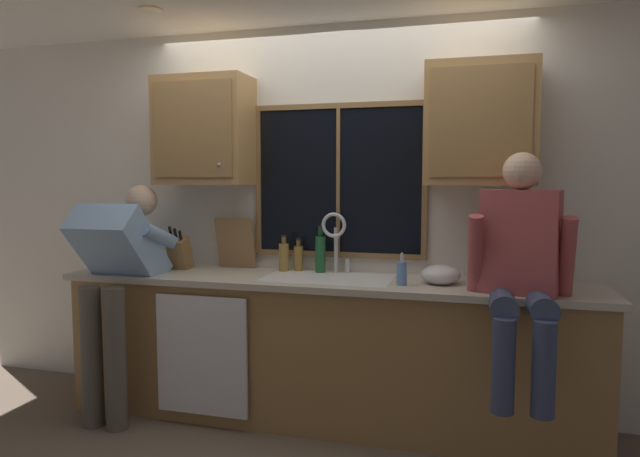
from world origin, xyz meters
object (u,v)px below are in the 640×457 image
object	(u,v)px
knife_block	(180,254)
bottle_green_glass	(284,256)
person_sitting_on_counter	(521,262)
cutting_board	(236,243)
bottle_tall_clear	(320,253)
person_standing	(118,273)
mixing_bowl	(441,275)
soap_dispenser	(402,273)
bottle_amber_small	(298,258)

from	to	relation	value
knife_block	bottle_green_glass	size ratio (longest dim) A/B	1.31
person_sitting_on_counter	cutting_board	world-z (taller)	person_sitting_on_counter
cutting_board	bottle_tall_clear	size ratio (longest dim) A/B	1.15
person_standing	mixing_bowl	xyz separation A→B (m)	(2.00, 0.29, 0.03)
knife_block	soap_dispenser	xyz separation A→B (m)	(1.54, -0.18, -0.04)
person_sitting_on_counter	soap_dispenser	world-z (taller)	person_sitting_on_counter
knife_block	cutting_board	size ratio (longest dim) A/B	0.89
person_standing	bottle_tall_clear	xyz separation A→B (m)	(1.20, 0.48, 0.11)
bottle_tall_clear	knife_block	bearing A→B (deg)	-172.34
person_standing	person_sitting_on_counter	distance (m)	2.43
knife_block	person_sitting_on_counter	bearing A→B (deg)	-8.78
soap_dispenser	bottle_green_glass	bearing A→B (deg)	160.74
bottle_tall_clear	bottle_green_glass	bearing A→B (deg)	-175.62
knife_block	soap_dispenser	world-z (taller)	knife_block
cutting_board	bottle_amber_small	world-z (taller)	cutting_board
bottle_green_glass	bottle_amber_small	size ratio (longest dim) A/B	1.11
person_sitting_on_counter	bottle_amber_small	xyz separation A→B (m)	(-1.37, 0.49, -0.09)
knife_block	bottle_tall_clear	xyz separation A→B (m)	(0.96, 0.13, 0.02)
knife_block	bottle_green_glass	xyz separation A→B (m)	(0.71, 0.11, -0.01)
cutting_board	mixing_bowl	size ratio (longest dim) A/B	1.54
soap_dispenser	bottle_tall_clear	world-z (taller)	bottle_tall_clear
person_standing	bottle_green_glass	world-z (taller)	person_standing
cutting_board	bottle_tall_clear	xyz separation A→B (m)	(0.61, -0.02, -0.05)
cutting_board	knife_block	bearing A→B (deg)	-157.19
person_standing	bottle_amber_small	xyz separation A→B (m)	(1.05, 0.50, 0.07)
knife_block	soap_dispenser	bearing A→B (deg)	-6.59
knife_block	mixing_bowl	world-z (taller)	knife_block
bottle_tall_clear	cutting_board	bearing A→B (deg)	178.42
mixing_bowl	bottle_amber_small	world-z (taller)	bottle_amber_small
knife_block	bottle_green_glass	bearing A→B (deg)	8.80
bottle_amber_small	mixing_bowl	bearing A→B (deg)	-12.75
soap_dispenser	bottle_tall_clear	bearing A→B (deg)	151.93
person_sitting_on_counter	soap_dispenser	bearing A→B (deg)	166.07
bottle_amber_small	bottle_green_glass	bearing A→B (deg)	-156.23
person_sitting_on_counter	bottle_green_glass	xyz separation A→B (m)	(-1.46, 0.45, -0.08)
person_sitting_on_counter	cutting_board	distance (m)	1.89
soap_dispenser	bottle_green_glass	xyz separation A→B (m)	(-0.83, 0.29, 0.03)
soap_dispenser	mixing_bowl	bearing A→B (deg)	27.68
person_sitting_on_counter	mixing_bowl	size ratio (longest dim) A/B	5.38
knife_block	bottle_tall_clear	world-z (taller)	bottle_tall_clear
bottle_green_glass	bottle_tall_clear	world-z (taller)	bottle_tall_clear
mixing_bowl	bottle_green_glass	world-z (taller)	bottle_green_glass
cutting_board	bottle_green_glass	distance (m)	0.38
person_standing	cutting_board	size ratio (longest dim) A/B	4.17
person_sitting_on_counter	bottle_tall_clear	size ratio (longest dim) A/B	4.04
person_standing	knife_block	world-z (taller)	person_standing
person_standing	soap_dispenser	size ratio (longest dim) A/B	7.81
cutting_board	bottle_amber_small	size ratio (longest dim) A/B	1.62
person_sitting_on_counter	cutting_board	bearing A→B (deg)	165.22
bottle_tall_clear	bottle_amber_small	bearing A→B (deg)	172.63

